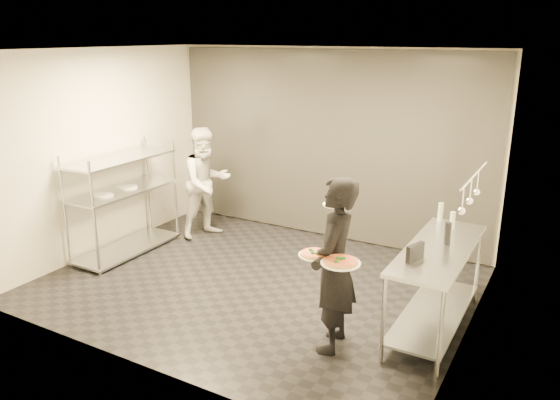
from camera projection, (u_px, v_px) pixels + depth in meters
The scene contains 13 objects.
room_shell at pixel (301, 155), 7.33m from camera, with size 5.00×4.00×2.80m.
pass_rack at pixel (123, 200), 7.55m from camera, with size 0.60×1.60×1.50m.
prep_counter at pixel (437, 274), 5.55m from camera, with size 0.60×1.80×0.92m.
utensil_rail at pixel (471, 190), 5.16m from camera, with size 0.07×1.20×0.31m.
waiter at pixel (334, 266), 5.16m from camera, with size 0.63×0.41×1.73m, color black.
chef at pixel (206, 183), 8.16m from camera, with size 0.81×0.63×1.66m, color silver.
pizza_plate_near at pixel (315, 254), 5.01m from camera, with size 0.30×0.30×0.05m.
pizza_plate_far at pixel (341, 262), 4.81m from camera, with size 0.36×0.36×0.05m.
salad_plate at pixel (337, 203), 5.26m from camera, with size 0.27×0.27×0.07m.
pos_monitor at pixel (415, 252), 5.11m from camera, with size 0.05×0.23×0.17m, color black.
bottle_green at pixel (440, 212), 6.19m from camera, with size 0.06×0.06×0.22m, color gray.
bottle_clear at pixel (452, 221), 5.94m from camera, with size 0.06×0.06×0.20m, color gray.
bottle_dark at pixel (448, 233), 5.51m from camera, with size 0.07×0.07×0.23m, color black.
Camera 1 is at (3.30, -5.21, 2.97)m, focal length 35.00 mm.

